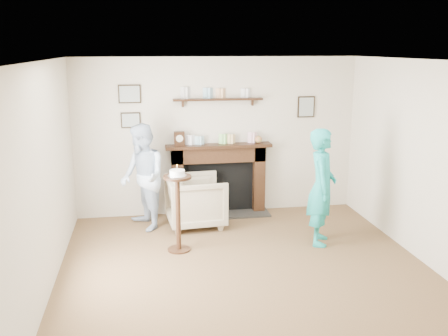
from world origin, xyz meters
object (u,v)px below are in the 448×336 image
(pedestal_table, at_px, (178,198))
(woman, at_px, (319,242))
(man, at_px, (145,228))
(armchair, at_px, (196,225))

(pedestal_table, bearing_deg, woman, -1.44)
(man, distance_m, pedestal_table, 1.25)
(man, bearing_deg, armchair, 70.08)
(armchair, distance_m, man, 0.78)
(woman, bearing_deg, man, 87.39)
(man, distance_m, woman, 2.58)
(pedestal_table, bearing_deg, man, 115.59)
(armchair, xyz_separation_m, pedestal_table, (-0.34, -0.92, 0.72))
(armchair, distance_m, pedestal_table, 1.22)
(armchair, xyz_separation_m, woman, (1.61, -0.97, 0.00))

